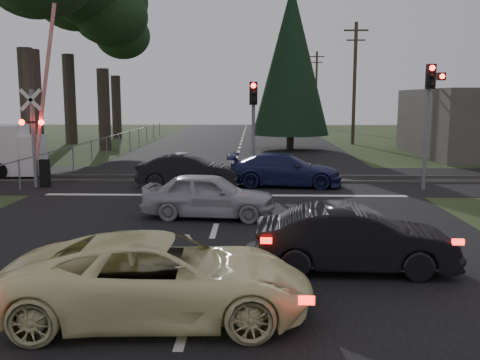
{
  "coord_description": "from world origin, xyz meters",
  "views": [
    {
      "loc": [
        1.04,
        -10.67,
        3.46
      ],
      "look_at": [
        0.67,
        3.42,
        1.3
      ],
      "focal_mm": 40.0,
      "sensor_mm": 36.0,
      "label": 1
    }
  ],
  "objects_px": {
    "dark_car_far": "(188,171)",
    "crossing_signal": "(39,135)",
    "utility_pole_far": "(316,88)",
    "utility_pole_mid": "(355,81)",
    "silver_car": "(209,195)",
    "traffic_signal_right": "(430,102)",
    "blue_sedan": "(285,170)",
    "dark_hatchback": "(354,240)",
    "traffic_signal_center": "(253,115)",
    "cream_coupe": "(161,278)"
  },
  "relations": [
    {
      "from": "utility_pole_far",
      "to": "dark_hatchback",
      "type": "distance_m",
      "value": 55.61
    },
    {
      "from": "crossing_signal",
      "to": "traffic_signal_right",
      "type": "bearing_deg",
      "value": -1.21
    },
    {
      "from": "crossing_signal",
      "to": "dark_hatchback",
      "type": "xyz_separation_m",
      "value": [
        10.33,
        -9.98,
        -1.4
      ]
    },
    {
      "from": "blue_sedan",
      "to": "crossing_signal",
      "type": "bearing_deg",
      "value": 98.2
    },
    {
      "from": "utility_pole_far",
      "to": "blue_sedan",
      "type": "distance_m",
      "value": 45.3
    },
    {
      "from": "blue_sedan",
      "to": "traffic_signal_center",
      "type": "bearing_deg",
      "value": 78.93
    },
    {
      "from": "dark_hatchback",
      "to": "dark_car_far",
      "type": "distance_m",
      "value": 11.18
    },
    {
      "from": "traffic_signal_right",
      "to": "silver_car",
      "type": "distance_m",
      "value": 9.58
    },
    {
      "from": "traffic_signal_center",
      "to": "crossing_signal",
      "type": "bearing_deg",
      "value": -173.85
    },
    {
      "from": "traffic_signal_center",
      "to": "dark_hatchback",
      "type": "bearing_deg",
      "value": -79.28
    },
    {
      "from": "dark_car_far",
      "to": "crossing_signal",
      "type": "bearing_deg",
      "value": 94.04
    },
    {
      "from": "traffic_signal_right",
      "to": "dark_car_far",
      "type": "distance_m",
      "value": 9.48
    },
    {
      "from": "cream_coupe",
      "to": "blue_sedan",
      "type": "relative_size",
      "value": 1.07
    },
    {
      "from": "traffic_signal_center",
      "to": "blue_sedan",
      "type": "xyz_separation_m",
      "value": [
        1.26,
        -0.36,
        -2.16
      ]
    },
    {
      "from": "utility_pole_mid",
      "to": "silver_car",
      "type": "height_order",
      "value": "utility_pole_mid"
    },
    {
      "from": "traffic_signal_right",
      "to": "utility_pole_far",
      "type": "height_order",
      "value": "utility_pole_far"
    },
    {
      "from": "traffic_signal_center",
      "to": "blue_sedan",
      "type": "bearing_deg",
      "value": -16.11
    },
    {
      "from": "traffic_signal_right",
      "to": "blue_sedan",
      "type": "height_order",
      "value": "traffic_signal_right"
    },
    {
      "from": "crossing_signal",
      "to": "dark_hatchback",
      "type": "height_order",
      "value": "crossing_signal"
    },
    {
      "from": "utility_pole_mid",
      "to": "silver_car",
      "type": "bearing_deg",
      "value": -109.06
    },
    {
      "from": "traffic_signal_center",
      "to": "utility_pole_far",
      "type": "height_order",
      "value": "utility_pole_far"
    },
    {
      "from": "traffic_signal_right",
      "to": "utility_pole_mid",
      "type": "xyz_separation_m",
      "value": [
        0.95,
        20.53,
        1.41
      ]
    },
    {
      "from": "traffic_signal_center",
      "to": "utility_pole_far",
      "type": "distance_m",
      "value": 44.99
    },
    {
      "from": "traffic_signal_right",
      "to": "utility_pole_mid",
      "type": "distance_m",
      "value": 20.6
    },
    {
      "from": "silver_car",
      "to": "cream_coupe",
      "type": "bearing_deg",
      "value": -175.37
    },
    {
      "from": "traffic_signal_right",
      "to": "utility_pole_mid",
      "type": "bearing_deg",
      "value": 87.34
    },
    {
      "from": "blue_sedan",
      "to": "utility_pole_far",
      "type": "bearing_deg",
      "value": -2.92
    },
    {
      "from": "crossing_signal",
      "to": "dark_car_far",
      "type": "height_order",
      "value": "crossing_signal"
    },
    {
      "from": "cream_coupe",
      "to": "traffic_signal_right",
      "type": "bearing_deg",
      "value": -36.47
    },
    {
      "from": "traffic_signal_center",
      "to": "blue_sedan",
      "type": "height_order",
      "value": "traffic_signal_center"
    },
    {
      "from": "utility_pole_far",
      "to": "traffic_signal_center",
      "type": "bearing_deg",
      "value": -99.6
    },
    {
      "from": "silver_car",
      "to": "blue_sedan",
      "type": "relative_size",
      "value": 0.86
    },
    {
      "from": "utility_pole_far",
      "to": "cream_coupe",
      "type": "bearing_deg",
      "value": -98.8
    },
    {
      "from": "traffic_signal_right",
      "to": "blue_sedan",
      "type": "relative_size",
      "value": 1.05
    },
    {
      "from": "crossing_signal",
      "to": "traffic_signal_center",
      "type": "bearing_deg",
      "value": 6.15
    },
    {
      "from": "silver_car",
      "to": "blue_sedan",
      "type": "bearing_deg",
      "value": -18.11
    },
    {
      "from": "traffic_signal_right",
      "to": "utility_pole_far",
      "type": "relative_size",
      "value": 0.52
    },
    {
      "from": "dark_hatchback",
      "to": "traffic_signal_right",
      "type": "bearing_deg",
      "value": -22.83
    },
    {
      "from": "dark_hatchback",
      "to": "dark_car_far",
      "type": "xyz_separation_m",
      "value": [
        -4.6,
        10.19,
        -0.01
      ]
    },
    {
      "from": "utility_pole_mid",
      "to": "dark_hatchback",
      "type": "relative_size",
      "value": 2.27
    },
    {
      "from": "silver_car",
      "to": "dark_car_far",
      "type": "xyz_separation_m",
      "value": [
        -1.27,
        5.38,
        -0.01
      ]
    },
    {
      "from": "blue_sedan",
      "to": "traffic_signal_right",
      "type": "bearing_deg",
      "value": -93.99
    },
    {
      "from": "dark_car_far",
      "to": "traffic_signal_right",
      "type": "bearing_deg",
      "value": -91.31
    },
    {
      "from": "crossing_signal",
      "to": "utility_pole_far",
      "type": "xyz_separation_m",
      "value": [
        15.77,
        45.21,
        2.67
      ]
    },
    {
      "from": "crossing_signal",
      "to": "blue_sedan",
      "type": "height_order",
      "value": "crossing_signal"
    },
    {
      "from": "utility_pole_mid",
      "to": "dark_hatchback",
      "type": "xyz_separation_m",
      "value": [
        -5.44,
        -30.19,
        -4.07
      ]
    },
    {
      "from": "dark_car_far",
      "to": "utility_pole_far",
      "type": "bearing_deg",
      "value": -10.61
    },
    {
      "from": "crossing_signal",
      "to": "dark_hatchback",
      "type": "distance_m",
      "value": 14.43
    },
    {
      "from": "crossing_signal",
      "to": "blue_sedan",
      "type": "bearing_deg",
      "value": 3.17
    },
    {
      "from": "utility_pole_mid",
      "to": "cream_coupe",
      "type": "distance_m",
      "value": 34.07
    }
  ]
}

